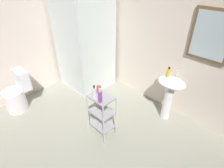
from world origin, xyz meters
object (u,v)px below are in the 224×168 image
at_px(shower_stall, 86,68).
at_px(pedestal_sink, 170,91).
at_px(toilet, 17,95).
at_px(rinse_cup, 99,89).
at_px(hand_soap_bottle, 168,72).
at_px(lotion_bottle_white, 94,92).
at_px(conditioner_bottle_purple, 100,96).
at_px(storage_cart, 102,113).

xyz_separation_m(shower_stall, pedestal_sink, (1.81, 0.33, 0.12)).
distance_m(toilet, rinse_cup, 1.71).
relative_size(pedestal_sink, toilet, 1.07).
distance_m(pedestal_sink, hand_soap_bottle, 0.32).
distance_m(lotion_bottle_white, rinse_cup, 0.14).
distance_m(pedestal_sink, conditioner_bottle_purple, 1.25).
xyz_separation_m(shower_stall, hand_soap_bottle, (1.71, 0.36, 0.42)).
bearing_deg(lotion_bottle_white, storage_cart, 52.02).
height_order(hand_soap_bottle, conditioner_bottle_purple, hand_soap_bottle).
height_order(hand_soap_bottle, lotion_bottle_white, hand_soap_bottle).
bearing_deg(storage_cart, hand_soap_bottle, 68.12).
bearing_deg(rinse_cup, toilet, -153.17).
relative_size(shower_stall, lotion_bottle_white, 10.05).
xyz_separation_m(hand_soap_bottle, lotion_bottle_white, (-0.49, -1.15, -0.06)).
relative_size(hand_soap_bottle, lotion_bottle_white, 0.83).
height_order(storage_cart, conditioner_bottle_purple, conditioner_bottle_purple).
bearing_deg(lotion_bottle_white, toilet, -158.05).
relative_size(pedestal_sink, conditioner_bottle_purple, 3.74).
distance_m(shower_stall, conditioner_bottle_purple, 1.62).
bearing_deg(hand_soap_bottle, toilet, -138.75).
relative_size(storage_cart, conditioner_bottle_purple, 3.42).
xyz_separation_m(toilet, rinse_cup, (1.47, 0.74, 0.48)).
bearing_deg(rinse_cup, conditioner_bottle_purple, -37.62).
height_order(shower_stall, lotion_bottle_white, shower_stall).
relative_size(toilet, lotion_bottle_white, 3.82).
distance_m(shower_stall, lotion_bottle_white, 1.50).
relative_size(storage_cart, lotion_bottle_white, 3.72).
bearing_deg(conditioner_bottle_purple, storage_cart, 131.90).
bearing_deg(hand_soap_bottle, rinse_cup, -117.98).
height_order(storage_cart, lotion_bottle_white, lotion_bottle_white).
xyz_separation_m(conditioner_bottle_purple, rinse_cup, (-0.18, 0.14, -0.04)).
bearing_deg(shower_stall, hand_soap_bottle, 11.75).
relative_size(storage_cart, hand_soap_bottle, 4.50).
distance_m(shower_stall, toilet, 1.44).
height_order(pedestal_sink, conditioner_bottle_purple, conditioner_bottle_purple).
distance_m(pedestal_sink, lotion_bottle_white, 1.29).
bearing_deg(shower_stall, pedestal_sink, 10.29).
bearing_deg(shower_stall, lotion_bottle_white, -32.86).
bearing_deg(shower_stall, toilet, -101.81).
distance_m(shower_stall, rinse_cup, 1.39).
relative_size(shower_stall, storage_cart, 2.70).
bearing_deg(conditioner_bottle_purple, hand_soap_bottle, 72.90).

